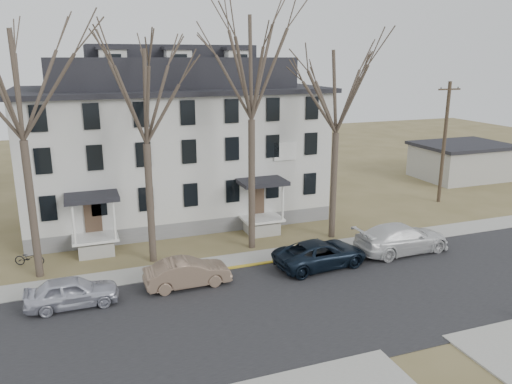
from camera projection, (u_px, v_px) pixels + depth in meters
name	position (u px, v px, depth m)	size (l,w,h in m)	color
ground	(307.00, 329.00, 21.35)	(120.00, 120.00, 0.00)	olive
main_road	(288.00, 308.00, 23.16)	(120.00, 10.00, 0.04)	#27272A
far_sidewalk	(246.00, 260.00, 28.60)	(120.00, 2.00, 0.08)	#A09F97
yellow_curb	(331.00, 254.00, 29.45)	(14.00, 0.25, 0.06)	gold
boarding_house	(174.00, 142.00, 35.54)	(20.80, 12.36, 12.05)	slate
distant_building	(461.00, 161.00, 47.69)	(8.50, 6.50, 3.35)	#A09F97
tree_far_left	(16.00, 77.00, 23.86)	(8.40, 8.40, 13.72)	#473B31
tree_mid_left	(144.00, 90.00, 26.05)	(7.80, 7.80, 12.74)	#473B31
tree_center	(251.00, 60.00, 27.66)	(9.00, 9.00, 14.70)	#473B31
tree_mid_right	(338.00, 86.00, 29.88)	(7.80, 7.80, 12.74)	#473B31
utility_pole_far	(444.00, 141.00, 38.91)	(2.00, 0.28, 9.50)	#3D3023
car_silver	(72.00, 293.00, 23.11)	(1.68, 4.19, 1.43)	silver
car_tan	(188.00, 273.00, 25.17)	(1.51, 4.32, 1.42)	#7F6652
car_navy	(321.00, 254.00, 27.53)	(2.43, 5.28, 1.47)	black
car_white	(402.00, 239.00, 29.56)	(2.39, 5.88, 1.71)	silver
bicycle_left	(29.00, 258.00, 27.75)	(0.57, 1.64, 0.86)	black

